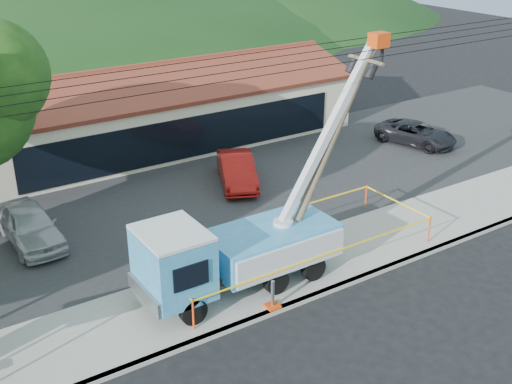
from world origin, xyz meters
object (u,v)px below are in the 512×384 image
Objects in this scene: car_silver at (33,245)px; car_red at (237,186)px; leaning_pole at (329,147)px; car_dark at (415,146)px; utility_truck at (235,249)px.

car_silver is 10.10m from car_red.
car_red is at bearing 82.77° from leaning_pole.
leaning_pole is at bearing -166.22° from car_dark.
leaning_pole is 1.85× the size of car_red.
leaning_pole reaches higher than car_dark.
car_silver is 1.02× the size of car_red.
car_red reaches higher than car_dark.
leaning_pole is at bearing -73.17° from car_red.
utility_truck is 18.21m from car_dark.
car_silver reaches higher than car_dark.
car_red is 0.98× the size of car_dark.
utility_truck is 9.14m from car_silver.
leaning_pole is (4.00, -0.00, 2.96)m from utility_truck.
utility_truck reaches higher than car_dark.
car_red is (1.01, 8.00, -4.67)m from leaning_pole.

